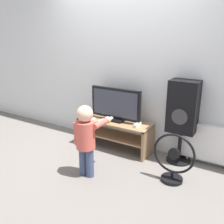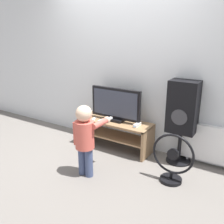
% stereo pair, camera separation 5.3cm
% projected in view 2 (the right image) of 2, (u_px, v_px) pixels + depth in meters
% --- Properties ---
extents(ground_plane, '(16.00, 16.00, 0.00)m').
position_uv_depth(ground_plane, '(108.00, 152.00, 3.76)').
color(ground_plane, slate).
extents(wall_back, '(10.00, 0.06, 2.60)m').
position_uv_depth(wall_back, '(125.00, 62.00, 3.75)').
color(wall_back, silver).
rests_on(wall_back, ground_plane).
extents(tv_stand, '(1.16, 0.41, 0.44)m').
position_uv_depth(tv_stand, '(115.00, 130.00, 3.83)').
color(tv_stand, '#93704C').
rests_on(tv_stand, ground_plane).
extents(television, '(0.82, 0.20, 0.50)m').
position_uv_depth(television, '(116.00, 105.00, 3.72)').
color(television, black).
rests_on(television, tv_stand).
extents(game_console, '(0.05, 0.17, 0.04)m').
position_uv_depth(game_console, '(137.00, 125.00, 3.55)').
color(game_console, white).
rests_on(game_console, tv_stand).
extents(remote_primary, '(0.08, 0.13, 0.03)m').
position_uv_depth(remote_primary, '(94.00, 119.00, 3.80)').
color(remote_primary, white).
rests_on(remote_primary, tv_stand).
extents(remote_secondary, '(0.05, 0.13, 0.03)m').
position_uv_depth(remote_secondary, '(101.00, 120.00, 3.77)').
color(remote_secondary, white).
rests_on(remote_secondary, tv_stand).
extents(child, '(0.35, 0.51, 0.92)m').
position_uv_depth(child, '(85.00, 135.00, 3.01)').
color(child, '#3F4C72').
rests_on(child, ground_plane).
extents(speaker_tower, '(0.38, 0.34, 1.14)m').
position_uv_depth(speaker_tower, '(183.00, 109.00, 3.27)').
color(speaker_tower, black).
rests_on(speaker_tower, ground_plane).
extents(floor_fan, '(0.51, 0.26, 0.62)m').
position_uv_depth(floor_fan, '(172.00, 161.00, 2.95)').
color(floor_fan, black).
rests_on(floor_fan, ground_plane).
extents(radiator, '(0.85, 0.08, 0.56)m').
position_uv_depth(radiator, '(212.00, 145.00, 3.29)').
color(radiator, white).
rests_on(radiator, ground_plane).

